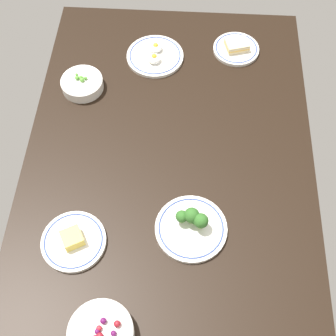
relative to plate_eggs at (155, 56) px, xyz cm
name	(u,v)px	position (x,y,z in cm)	size (l,w,h in cm)	color
dining_table	(168,174)	(51.86, 8.17, -3.13)	(158.78, 99.03, 4.00)	black
plate_eggs	(155,56)	(0.00, 0.00, 0.00)	(22.38, 22.38, 4.98)	white
bowl_berries	(101,334)	(105.90, -6.84, 1.84)	(18.05, 18.05, 7.21)	white
plate_broccoli	(192,226)	(72.32, 16.70, 1.00)	(22.55, 22.55, 8.53)	white
plate_cheese	(73,241)	(79.07, -19.18, 0.18)	(19.94, 19.94, 5.33)	white
bowl_peas	(82,84)	(17.12, -26.03, 1.22)	(15.73, 15.73, 5.52)	white
plate_sandwich	(236,48)	(-5.87, 32.01, 0.20)	(18.21, 18.21, 4.51)	white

